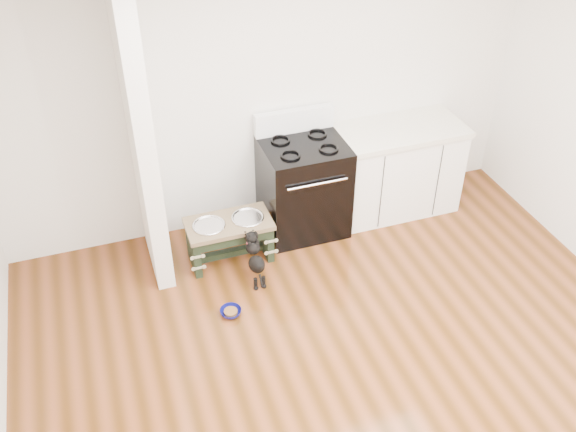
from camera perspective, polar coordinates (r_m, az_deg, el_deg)
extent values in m
plane|color=#47270C|center=(4.86, 7.49, -16.31)|extent=(5.00, 5.00, 0.00)
plane|color=silver|center=(5.83, -2.02, 11.17)|extent=(5.00, 0.00, 5.00)
plane|color=white|center=(3.18, 11.41, 14.60)|extent=(5.00, 5.00, 0.00)
cube|color=silver|center=(5.29, -13.05, 7.35)|extent=(0.15, 0.80, 2.70)
cube|color=black|center=(6.06, 1.39, 2.55)|extent=(0.76, 0.65, 0.92)
cube|color=black|center=(5.86, 2.42, 0.45)|extent=(0.58, 0.02, 0.50)
cylinder|color=silver|center=(5.64, 2.64, 2.85)|extent=(0.56, 0.02, 0.02)
cube|color=white|center=(5.98, 0.56, 8.47)|extent=(0.76, 0.08, 0.22)
torus|color=black|center=(5.64, 0.22, 5.43)|extent=(0.18, 0.18, 0.02)
torus|color=black|center=(5.75, 3.63, 6.02)|extent=(0.18, 0.18, 0.02)
torus|color=black|center=(5.87, -0.68, 6.77)|extent=(0.18, 0.18, 0.02)
torus|color=black|center=(5.98, 2.62, 7.32)|extent=(0.18, 0.18, 0.02)
cube|color=white|center=(6.45, 9.54, 3.99)|extent=(1.20, 0.60, 0.86)
cube|color=silver|center=(6.22, 9.95, 7.52)|extent=(1.24, 0.64, 0.05)
cube|color=black|center=(6.47, 10.23, -0.02)|extent=(1.20, 0.06, 0.10)
cube|color=black|center=(5.81, -8.38, -2.97)|extent=(0.06, 0.37, 0.38)
cube|color=black|center=(5.92, -2.06, -1.66)|extent=(0.06, 0.37, 0.38)
cube|color=black|center=(5.64, -4.83, -2.21)|extent=(0.61, 0.03, 0.09)
cube|color=black|center=(5.93, -5.12, -3.26)|extent=(0.61, 0.06, 0.06)
cube|color=brown|center=(5.73, -5.30, -0.69)|extent=(0.76, 0.41, 0.04)
cylinder|color=silver|center=(5.70, -7.03, -1.02)|extent=(0.26, 0.26, 0.05)
cylinder|color=silver|center=(5.76, -3.59, -0.33)|extent=(0.26, 0.26, 0.05)
torus|color=silver|center=(5.68, -7.05, -0.82)|extent=(0.30, 0.30, 0.02)
torus|color=silver|center=(5.74, -3.60, -0.13)|extent=(0.30, 0.30, 0.02)
cylinder|color=black|center=(5.61, -2.90, -6.02)|extent=(0.03, 0.03, 0.12)
cylinder|color=black|center=(5.63, -2.18, -5.86)|extent=(0.03, 0.03, 0.12)
sphere|color=black|center=(5.63, -2.86, -6.42)|extent=(0.04, 0.04, 0.04)
sphere|color=black|center=(5.65, -2.14, -6.26)|extent=(0.04, 0.04, 0.04)
ellipsoid|color=black|center=(5.57, -2.80, -4.30)|extent=(0.13, 0.31, 0.27)
sphere|color=black|center=(5.57, -3.13, -2.82)|extent=(0.13, 0.13, 0.13)
sphere|color=black|center=(5.55, -3.26, -1.92)|extent=(0.11, 0.11, 0.11)
sphere|color=black|center=(5.60, -3.82, -1.55)|extent=(0.04, 0.04, 0.04)
sphere|color=black|center=(5.61, -3.12, -1.41)|extent=(0.04, 0.04, 0.04)
cylinder|color=black|center=(5.54, -2.42, -5.77)|extent=(0.02, 0.09, 0.10)
torus|color=#C73A47|center=(5.56, -3.20, -2.35)|extent=(0.10, 0.07, 0.09)
imported|color=#0C0D58|center=(5.42, -5.11, -8.51)|extent=(0.19, 0.19, 0.06)
cylinder|color=#533217|center=(5.41, -5.11, -8.48)|extent=(0.11, 0.11, 0.02)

